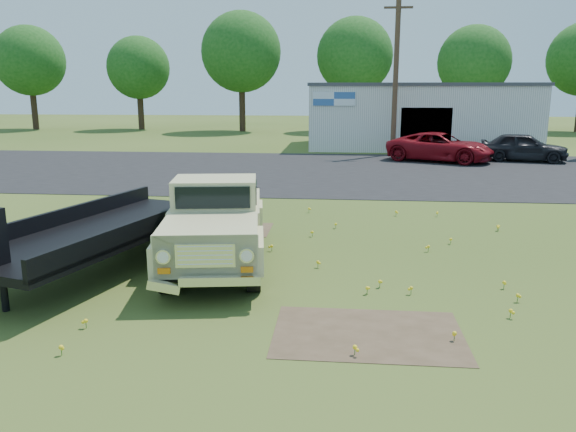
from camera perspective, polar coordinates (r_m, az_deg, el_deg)
The scene contains 15 objects.
ground at distance 12.03m, azimuth 0.32°, elevation -5.65°, with size 140.00×140.00×0.00m, color #364C18.
asphalt_lot at distance 26.66m, azimuth 3.23°, elevation 4.60°, with size 90.00×14.00×0.02m, color black.
dirt_patch_a at distance 9.21m, azimuth 8.13°, elevation -11.78°, with size 3.00×2.00×0.01m, color #483926.
dirt_patch_b at distance 15.64m, azimuth -5.84°, elevation -1.34°, with size 2.20×1.60×0.01m, color #483926.
commercial_building at distance 38.72m, azimuth 13.05°, elevation 9.98°, with size 14.20×8.20×4.15m.
utility_pole_mid at distance 33.51m, azimuth 10.90°, elevation 13.97°, with size 1.60×0.30×9.00m.
treeline_a at distance 59.05m, azimuth -24.77°, elevation 14.12°, with size 6.40×6.40×9.52m.
treeline_b at distance 55.74m, azimuth -14.96°, elevation 14.33°, with size 5.76×5.76×8.57m.
treeline_c at distance 51.75m, azimuth -4.77°, elevation 16.26°, with size 7.04×7.04×10.47m.
treeline_d at distance 51.95m, azimuth 6.80°, elevation 15.85°, with size 6.72×6.72×10.00m.
treeline_e at distance 51.59m, azimuth 18.37°, elevation 14.63°, with size 6.08×6.08×9.04m.
vintage_pickup_truck at distance 12.28m, azimuth -7.33°, elevation -0.63°, with size 2.09×5.39×1.96m, color #C5BF84, non-canonical shape.
flatbed_trailer at distance 12.68m, azimuth -18.34°, elevation -0.89°, with size 2.32×6.96×1.90m, color black, non-canonical shape.
red_pickup at distance 31.04m, azimuth 15.18°, elevation 6.75°, with size 2.52×5.46×1.52m, color maroon.
dark_sedan at distance 32.59m, azimuth 22.80°, elevation 6.47°, with size 1.78×4.44×1.51m, color black.
Camera 1 is at (1.02, -11.37, 3.82)m, focal length 35.00 mm.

